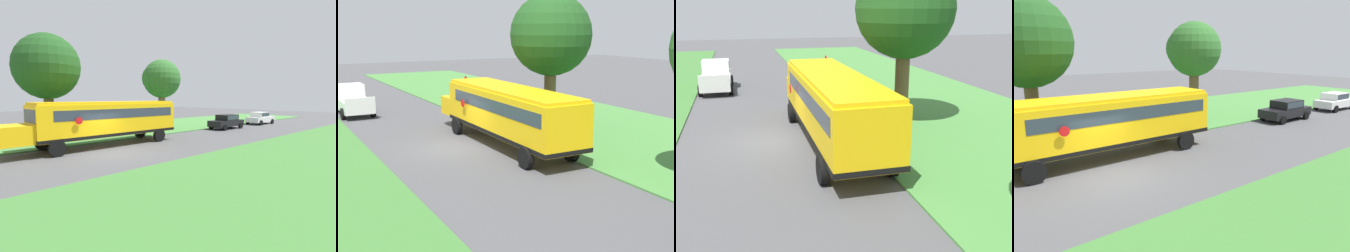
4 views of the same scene
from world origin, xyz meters
The scene contains 8 objects.
ground_plane centered at (0.00, 0.00, 0.00)m, with size 120.00×120.00×0.00m, color #4C4C4F.
grass_verge centered at (-10.00, 0.00, 0.04)m, with size 12.00×80.00×0.08m, color #47843D.
grass_far_side centered at (9.00, 0.00, 0.04)m, with size 10.00×80.00×0.07m, color #3D7533.
school_bus centered at (-2.70, 1.01, 1.92)m, with size 2.84×12.42×3.16m.
car_black_nearest centered at (-2.80, 16.00, 0.88)m, with size 2.02×4.40×1.56m.
car_white_middle centered at (-2.80, 23.46, 0.88)m, with size 2.02×4.40×1.56m.
oak_tree_beside_bus centered at (-7.02, -1.42, 5.71)m, with size 4.91×4.91×8.23m.
oak_tree_roadside_mid centered at (-7.25, 10.13, 5.35)m, with size 4.04×4.04×7.44m.
Camera 1 is at (13.99, -8.35, 3.47)m, focal length 28.00 mm.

